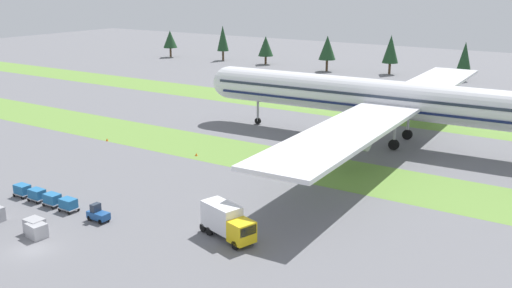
{
  "coord_description": "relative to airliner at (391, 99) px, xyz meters",
  "views": [
    {
      "loc": [
        47.94,
        -32.32,
        26.16
      ],
      "look_at": [
        5.21,
        33.15,
        4.0
      ],
      "focal_mm": 40.79,
      "sensor_mm": 36.0,
      "label": 1
    }
  ],
  "objects": [
    {
      "name": "grass_strip_near",
      "position": [
        -15.58,
        -18.75,
        -7.41
      ],
      "size": [
        320.0,
        12.64,
        0.01
      ],
      "primitive_type": "cube",
      "color": "olive",
      "rests_on": "ground"
    },
    {
      "name": "uld_container_3",
      "position": [
        -17.69,
        -55.53,
        -6.64
      ],
      "size": [
        2.2,
        1.86,
        1.54
      ],
      "primitive_type": "cube",
      "rotation": [
        0.0,
        0.0,
        -0.14
      ],
      "color": "#A3A3A8",
      "rests_on": "ground"
    },
    {
      "name": "airliner",
      "position": [
        0.0,
        0.0,
        0.0
      ],
      "size": [
        69.21,
        84.64,
        20.7
      ],
      "rotation": [
        0.0,
        0.0,
        1.61
      ],
      "color": "white",
      "rests_on": "ground"
    },
    {
      "name": "taxiway_marker_3",
      "position": [
        -8.89,
        -21.94,
        -7.14
      ],
      "size": [
        0.44,
        0.44,
        0.55
      ],
      "primitive_type": "cone",
      "color": "orange",
      "rests_on": "ground"
    },
    {
      "name": "distant_tree_line",
      "position": [
        -13.34,
        66.75,
        -0.52
      ],
      "size": [
        182.76,
        10.03,
        12.31
      ],
      "color": "#4C3823",
      "rests_on": "ground"
    },
    {
      "name": "catering_truck",
      "position": [
        -0.78,
        -44.78,
        -5.46
      ],
      "size": [
        7.32,
        4.22,
        3.58
      ],
      "rotation": [
        0.0,
        0.0,
        -1.87
      ],
      "color": "yellow",
      "rests_on": "ground"
    },
    {
      "name": "taxiway_marker_0",
      "position": [
        -1.36,
        -23.5,
        -7.17
      ],
      "size": [
        0.44,
        0.44,
        0.48
      ],
      "primitive_type": "cone",
      "color": "orange",
      "rests_on": "ground"
    },
    {
      "name": "cargo_dolly_second",
      "position": [
        -23.56,
        -48.92,
        -6.49
      ],
      "size": [
        2.21,
        1.52,
        1.55
      ],
      "rotation": [
        0.0,
        0.0,
        -1.58
      ],
      "color": "#A3A3A8",
      "rests_on": "ground"
    },
    {
      "name": "baggage_tug",
      "position": [
        -15.64,
        -48.99,
        -6.6
      ],
      "size": [
        2.61,
        1.32,
        1.97
      ],
      "rotation": [
        0.0,
        0.0,
        -1.58
      ],
      "color": "#1E4C8E",
      "rests_on": "ground"
    },
    {
      "name": "cargo_dolly_lead",
      "position": [
        -20.66,
        -48.94,
        -6.49
      ],
      "size": [
        2.21,
        1.52,
        1.55
      ],
      "rotation": [
        0.0,
        0.0,
        -1.58
      ],
      "color": "#A3A3A8",
      "rests_on": "ground"
    },
    {
      "name": "cargo_dolly_third",
      "position": [
        -26.46,
        -48.89,
        -6.49
      ],
      "size": [
        2.21,
        1.52,
        1.55
      ],
      "rotation": [
        0.0,
        0.0,
        -1.58
      ],
      "color": "#A3A3A8",
      "rests_on": "ground"
    },
    {
      "name": "ground_crew_marshaller",
      "position": [
        -2.09,
        -44.12,
        -6.47
      ],
      "size": [
        0.36,
        0.55,
        1.74
      ],
      "rotation": [
        0.0,
        0.0,
        4.51
      ],
      "color": "black",
      "rests_on": "ground"
    },
    {
      "name": "uld_container_2",
      "position": [
        -18.79,
        -54.96,
        -6.6
      ],
      "size": [
        2.06,
        1.67,
        1.61
      ],
      "primitive_type": "cube",
      "rotation": [
        0.0,
        0.0,
        -0.04
      ],
      "color": "#A3A3A8",
      "rests_on": "ground"
    },
    {
      "name": "taxiway_marker_2",
      "position": [
        -40.09,
        -24.88,
        -7.17
      ],
      "size": [
        0.44,
        0.44,
        0.49
      ],
      "primitive_type": "cone",
      "color": "orange",
      "rests_on": "ground"
    },
    {
      "name": "taxiway_marker_1",
      "position": [
        -22.13,
        -23.36,
        -7.18
      ],
      "size": [
        0.44,
        0.44,
        0.46
      ],
      "primitive_type": "cone",
      "color": "orange",
      "rests_on": "ground"
    },
    {
      "name": "cargo_dolly_fourth",
      "position": [
        -29.36,
        -48.87,
        -6.49
      ],
      "size": [
        2.21,
        1.52,
        1.55
      ],
      "rotation": [
        0.0,
        0.0,
        -1.58
      ],
      "color": "#A3A3A8",
      "rests_on": "ground"
    },
    {
      "name": "grass_strip_far",
      "position": [
        -15.58,
        18.54,
        -7.41
      ],
      "size": [
        320.0,
        12.64,
        0.01
      ],
      "primitive_type": "cube",
      "color": "olive",
      "rests_on": "ground"
    },
    {
      "name": "ground_plane",
      "position": [
        -15.58,
        -57.7,
        -7.41
      ],
      "size": [
        400.0,
        400.0,
        0.0
      ],
      "primitive_type": "plane",
      "color": "slate"
    }
  ]
}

